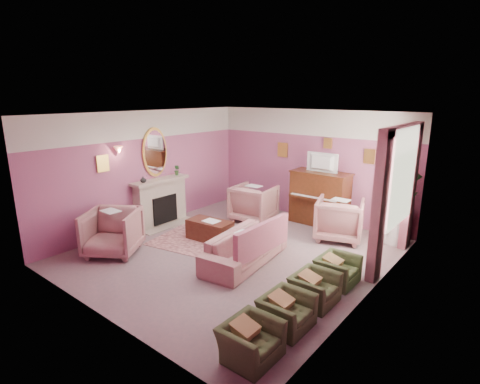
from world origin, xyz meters
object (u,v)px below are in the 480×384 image
Objects in this scene: olive_chair_b at (287,307)px; olive_chair_c at (315,284)px; olive_chair_d at (338,266)px; floral_armchair_left at (254,201)px; floral_armchair_right at (339,217)px; olive_chair_a at (251,335)px; television at (321,161)px; sofa at (245,242)px; floral_armchair_front at (112,230)px; coffee_table at (210,230)px; piano at (320,199)px; side_table at (396,227)px.

olive_chair_b is 1.00× the size of olive_chair_c.
floral_armchair_left is at bearing 150.78° from olive_chair_d.
olive_chair_a is (0.85, -4.37, -0.20)m from floral_armchair_right.
television is 3.11m from sofa.
sofa is 2.72m from floral_armchair_front.
sofa is at bearing -17.09° from coffee_table.
olive_chair_a is (1.73, -2.10, -0.11)m from sofa.
sofa is at bearing -168.21° from olive_chair_d.
piano is 2.90m from coffee_table.
olive_chair_d is 2.51m from side_table.
sofa is 2.96× the size of side_table.
olive_chair_c is at bearing -39.47° from floral_armchair_left.
coffee_table is 1.41m from sofa.
olive_chair_d is (0.00, 1.64, 0.00)m from olive_chair_b.
side_table is at bearing 13.01° from floral_armchair_left.
television is at bearing 116.75° from olive_chair_c.
olive_chair_d is (1.68, -2.51, -1.29)m from television.
piano reaches higher than floral_armchair_right.
floral_armchair_front is at bearing -119.13° from piano.
olive_chair_c is 3.33m from side_table.
television is 1.11× the size of olive_chair_c.
olive_chair_a is at bearing -53.51° from floral_armchair_left.
coffee_table is 1.39× the size of olive_chair_b.
floral_armchair_front is at bearing -135.34° from side_table.
television is 1.50m from floral_armchair_right.
floral_armchair_left and floral_armchair_front have the same top height.
olive_chair_b is (3.06, -1.69, 0.09)m from coffee_table.
piano is at bearing 111.79° from olive_chair_b.
piano is 1.07m from floral_armchair_right.
television is 4.99m from floral_armchair_front.
television is 2.27m from side_table.
floral_armchair_right is 3.65m from olive_chair_b.
coffee_table is 1.43× the size of side_table.
piano is at bearing 123.25° from olive_chair_d.
sofa is 2.88× the size of olive_chair_d.
olive_chair_a is at bearing -79.02° from floral_armchair_right.
olive_chair_c is at bearing -93.61° from side_table.
coffee_table is 1.71m from floral_armchair_left.
piano is 1.75× the size of television.
sofa is 2.72m from olive_chair_a.
olive_chair_b is 1.64m from olive_chair_d.
floral_armchair_left reaches higher than olive_chair_a.
piano is at bearing 90.00° from television.
piano reaches higher than olive_chair_a.
piano is 0.67× the size of sofa.
floral_armchair_front is at bearing -149.68° from sofa.
olive_chair_b is at bearing -67.97° from television.
piano reaches higher than olive_chair_d.
side_table is at bearing 85.21° from olive_chair_d.
floral_armchair_right is 4.46m from olive_chair_a.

